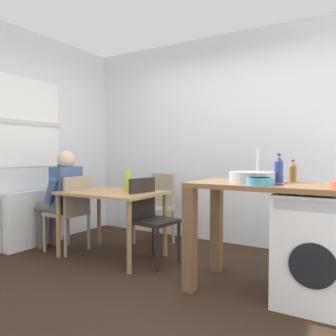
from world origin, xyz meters
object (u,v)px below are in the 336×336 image
Objects in this scene: vase at (128,181)px; bottle_squat_brown at (293,172)px; chair_person_seat at (71,209)px; bottle_tall_green at (279,169)px; chair_opposite at (150,215)px; washing_machine at (318,249)px; dining_table at (112,200)px; seated_person at (61,194)px; chair_spare_by_wall at (158,204)px; mixing_bowl at (260,181)px.

bottle_squat_brown is at bearing 1.47° from vase.
chair_person_seat is 3.68× the size of bottle_tall_green.
vase reaches higher than chair_opposite.
washing_machine is 3.52× the size of bottle_tall_green.
bottle_tall_green reaches higher than dining_table.
chair_person_seat is at bearing -169.51° from dining_table.
washing_machine is at bearing -89.29° from seated_person.
chair_spare_by_wall is at bearing 93.00° from vase.
washing_machine is 0.69m from mixing_bowl.
dining_table is 1.22× the size of chair_spare_by_wall.
chair_spare_by_wall is (-0.36, 0.71, 0.00)m from chair_opposite.
mixing_bowl is (-0.06, -0.34, -0.08)m from bottle_tall_green.
chair_opposite is (0.48, 0.06, -0.14)m from dining_table.
mixing_bowl reaches higher than vase.
mixing_bowl reaches higher than dining_table.
dining_table is 1.80m from mixing_bowl.
chair_spare_by_wall is (0.66, 0.87, 0.00)m from chair_person_seat.
chair_spare_by_wall is 1.21m from seated_person.
bottle_tall_green reaches higher than chair_spare_by_wall.
dining_table is at bearing 92.96° from chair_spare_by_wall.
bottle_squat_brown is at bearing 134.30° from washing_machine.
seated_person is at bearing -166.93° from vase.
chair_person_seat is (-0.55, -0.10, -0.14)m from dining_table.
chair_opposite is at bearing 179.15° from bottle_tall_green.
chair_spare_by_wall is 0.75× the size of seated_person.
seated_person reaches higher than washing_machine.
seated_person is 2.65m from bottle_squat_brown.
chair_spare_by_wall is 2.21m from washing_machine.
bottle_squat_brown is (-0.24, 0.25, 0.58)m from washing_machine.
bottle_tall_green reaches higher than mixing_bowl.
chair_spare_by_wall is at bearing -146.22° from chair_opposite.
washing_machine is at bearing 91.46° from chair_opposite.
seated_person reaches higher than mixing_bowl.
mixing_bowl is (2.46, -0.20, 0.28)m from seated_person.
chair_spare_by_wall is at bearing 156.63° from bottle_tall_green.
dining_table is at bearing -175.65° from bottle_squat_brown.
bottle_tall_green reaches higher than vase.
chair_spare_by_wall is at bearing 146.75° from mixing_bowl.
seated_person reaches higher than dining_table.
chair_opposite and chair_spare_by_wall have the same top height.
chair_opposite is 0.48m from vase.
seated_person is at bearing 179.96° from washing_machine.
dining_table is 1.22× the size of chair_opposite.
chair_person_seat reaches higher than dining_table.
bottle_tall_green is at bearing 96.08° from chair_opposite.
seated_person is at bearing 90.00° from chair_person_seat.
washing_machine is at bearing -2.69° from dining_table.
washing_machine reaches higher than dining_table.
dining_table is 0.71m from seated_person.
chair_spare_by_wall is at bearing -36.32° from chair_person_seat.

